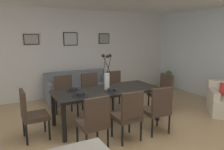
{
  "coord_description": "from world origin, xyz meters",
  "views": [
    {
      "loc": [
        -1.86,
        -3.13,
        1.88
      ],
      "look_at": [
        0.42,
        1.15,
        0.96
      ],
      "focal_mm": 34.75,
      "sensor_mm": 36.0,
      "label": 1
    }
  ],
  "objects_px": {
    "dining_chair_far_right": "(91,90)",
    "dining_chair_head_east": "(163,91)",
    "dining_chair_far_left": "(129,114)",
    "potted_plant": "(167,79)",
    "dining_chair_near_left": "(94,120)",
    "dining_chair_mid_right": "(115,87)",
    "framed_picture_center": "(71,39)",
    "framed_picture_right": "(104,39)",
    "dining_chair_head_west": "(31,112)",
    "bowl_near_right": "(73,89)",
    "dining_chair_near_right": "(65,94)",
    "sofa": "(79,90)",
    "framed_picture_left": "(31,39)",
    "dining_table": "(107,92)",
    "dining_chair_mid_left": "(158,108)",
    "centerpiece_vase": "(107,76)",
    "bowl_near_left": "(80,94)",
    "bowl_far_left": "(112,90)"
  },
  "relations": [
    {
      "from": "bowl_near_right",
      "to": "framed_picture_left",
      "type": "height_order",
      "value": "framed_picture_left"
    },
    {
      "from": "dining_chair_far_right",
      "to": "dining_chair_near_left",
      "type": "bearing_deg",
      "value": -111.19
    },
    {
      "from": "sofa",
      "to": "potted_plant",
      "type": "relative_size",
      "value": 2.73
    },
    {
      "from": "dining_chair_near_right",
      "to": "sofa",
      "type": "bearing_deg",
      "value": 55.8
    },
    {
      "from": "dining_chair_head_west",
      "to": "framed_picture_left",
      "type": "distance_m",
      "value": 2.73
    },
    {
      "from": "dining_table",
      "to": "dining_chair_head_east",
      "type": "bearing_deg",
      "value": 0.64
    },
    {
      "from": "dining_chair_far_right",
      "to": "sofa",
      "type": "distance_m",
      "value": 1.04
    },
    {
      "from": "dining_chair_far_left",
      "to": "framed_picture_right",
      "type": "bearing_deg",
      "value": 71.05
    },
    {
      "from": "dining_table",
      "to": "dining_chair_mid_left",
      "type": "height_order",
      "value": "dining_chair_mid_left"
    },
    {
      "from": "dining_chair_far_right",
      "to": "dining_chair_mid_left",
      "type": "relative_size",
      "value": 1.0
    },
    {
      "from": "dining_table",
      "to": "bowl_near_right",
      "type": "height_order",
      "value": "bowl_near_right"
    },
    {
      "from": "bowl_near_left",
      "to": "framed_picture_center",
      "type": "bearing_deg",
      "value": 75.72
    },
    {
      "from": "bowl_near_right",
      "to": "dining_table",
      "type": "bearing_deg",
      "value": -17.35
    },
    {
      "from": "bowl_near_left",
      "to": "sofa",
      "type": "distance_m",
      "value": 2.26
    },
    {
      "from": "dining_chair_near_left",
      "to": "dining_chair_mid_right",
      "type": "xyz_separation_m",
      "value": [
        1.35,
        1.77,
        0.0
      ]
    },
    {
      "from": "bowl_near_right",
      "to": "framed_picture_left",
      "type": "distance_m",
      "value": 2.42
    },
    {
      "from": "dining_chair_head_west",
      "to": "framed_picture_right",
      "type": "xyz_separation_m",
      "value": [
        2.63,
        2.41,
        1.22
      ]
    },
    {
      "from": "dining_chair_near_right",
      "to": "centerpiece_vase",
      "type": "bearing_deg",
      "value": -54.08
    },
    {
      "from": "dining_table",
      "to": "dining_chair_mid_right",
      "type": "bearing_deg",
      "value": 52.45
    },
    {
      "from": "dining_chair_head_west",
      "to": "bowl_near_right",
      "type": "relative_size",
      "value": 5.41
    },
    {
      "from": "dining_chair_far_right",
      "to": "framed_picture_center",
      "type": "height_order",
      "value": "framed_picture_center"
    },
    {
      "from": "dining_chair_head_west",
      "to": "centerpiece_vase",
      "type": "distance_m",
      "value": 1.61
    },
    {
      "from": "dining_chair_near_right",
      "to": "bowl_far_left",
      "type": "height_order",
      "value": "dining_chair_near_right"
    },
    {
      "from": "dining_chair_head_west",
      "to": "dining_table",
      "type": "bearing_deg",
      "value": 0.84
    },
    {
      "from": "potted_plant",
      "to": "bowl_far_left",
      "type": "bearing_deg",
      "value": -150.23
    },
    {
      "from": "dining_chair_near_right",
      "to": "dining_chair_head_west",
      "type": "xyz_separation_m",
      "value": [
        -0.89,
        -0.91,
        0.0
      ]
    },
    {
      "from": "dining_chair_far_right",
      "to": "dining_chair_head_west",
      "type": "relative_size",
      "value": 1.0
    },
    {
      "from": "dining_chair_far_left",
      "to": "dining_chair_head_east",
      "type": "distance_m",
      "value": 1.8
    },
    {
      "from": "bowl_far_left",
      "to": "dining_chair_head_west",
      "type": "bearing_deg",
      "value": 173.14
    },
    {
      "from": "dining_chair_head_east",
      "to": "potted_plant",
      "type": "height_order",
      "value": "dining_chair_head_east"
    },
    {
      "from": "dining_chair_near_left",
      "to": "centerpiece_vase",
      "type": "distance_m",
      "value": 1.23
    },
    {
      "from": "dining_chair_mid_left",
      "to": "dining_chair_head_west",
      "type": "bearing_deg",
      "value": 157.97
    },
    {
      "from": "framed_picture_right",
      "to": "dining_chair_near_right",
      "type": "bearing_deg",
      "value": -139.33
    },
    {
      "from": "dining_chair_head_east",
      "to": "framed_picture_right",
      "type": "distance_m",
      "value": 2.7
    },
    {
      "from": "dining_chair_far_left",
      "to": "framed_picture_right",
      "type": "relative_size",
      "value": 2.51
    },
    {
      "from": "dining_chair_far_left",
      "to": "potted_plant",
      "type": "xyz_separation_m",
      "value": [
        3.07,
        2.43,
        -0.14
      ]
    },
    {
      "from": "dining_chair_mid_right",
      "to": "framed_picture_left",
      "type": "bearing_deg",
      "value": 139.64
    },
    {
      "from": "dining_table",
      "to": "framed_picture_right",
      "type": "xyz_separation_m",
      "value": [
        1.1,
        2.39,
        1.06
      ]
    },
    {
      "from": "dining_chair_mid_right",
      "to": "dining_chair_far_right",
      "type": "bearing_deg",
      "value": -179.17
    },
    {
      "from": "dining_chair_far_right",
      "to": "dining_chair_head_east",
      "type": "xyz_separation_m",
      "value": [
        1.53,
        -0.85,
        0.0
      ]
    },
    {
      "from": "dining_chair_near_left",
      "to": "dining_chair_far_left",
      "type": "xyz_separation_m",
      "value": [
        0.65,
        -0.0,
        0.0
      ]
    },
    {
      "from": "bowl_far_left",
      "to": "bowl_near_left",
      "type": "bearing_deg",
      "value": 180.0
    },
    {
      "from": "sofa",
      "to": "dining_table",
      "type": "bearing_deg",
      "value": -91.09
    },
    {
      "from": "dining_chair_near_right",
      "to": "dining_chair_far_right",
      "type": "distance_m",
      "value": 0.64
    },
    {
      "from": "framed_picture_right",
      "to": "dining_chair_near_left",
      "type": "bearing_deg",
      "value": -118.52
    },
    {
      "from": "dining_chair_mid_right",
      "to": "dining_chair_head_west",
      "type": "height_order",
      "value": "same"
    },
    {
      "from": "dining_chair_near_left",
      "to": "dining_chair_mid_left",
      "type": "distance_m",
      "value": 1.3
    },
    {
      "from": "dining_chair_far_right",
      "to": "dining_chair_head_east",
      "type": "relative_size",
      "value": 1.0
    },
    {
      "from": "dining_chair_near_right",
      "to": "bowl_near_left",
      "type": "bearing_deg",
      "value": -90.94
    },
    {
      "from": "dining_chair_far_left",
      "to": "framed_picture_center",
      "type": "height_order",
      "value": "framed_picture_center"
    }
  ]
}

